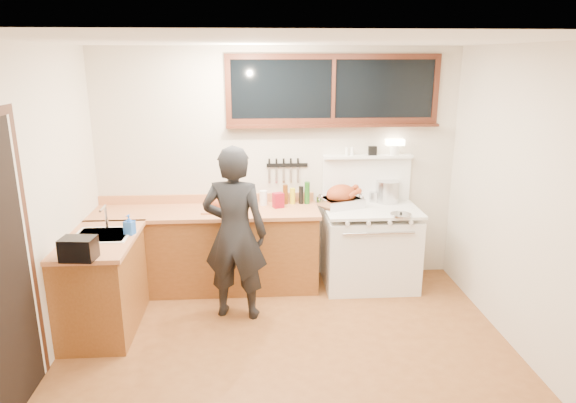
{
  "coord_description": "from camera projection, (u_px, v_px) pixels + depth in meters",
  "views": [
    {
      "loc": [
        -0.27,
        -3.87,
        2.5
      ],
      "look_at": [
        0.05,
        0.85,
        1.15
      ],
      "focal_mm": 32.0,
      "sensor_mm": 36.0,
      "label": 1
    }
  ],
  "objects": [
    {
      "name": "toaster",
      "position": [
        78.0,
        249.0,
        4.15
      ],
      "size": [
        0.29,
        0.21,
        0.19
      ],
      "color": "black",
      "rests_on": "counter_left"
    },
    {
      "name": "pitcher",
      "position": [
        263.0,
        198.0,
        5.67
      ],
      "size": [
        0.11,
        0.11,
        0.16
      ],
      "color": "white",
      "rests_on": "counter_back"
    },
    {
      "name": "ground_plane",
      "position": [
        289.0,
        358.0,
        4.42
      ],
      "size": [
        4.0,
        3.5,
        0.02
      ],
      "primitive_type": "cube",
      "color": "brown"
    },
    {
      "name": "counter_back",
      "position": [
        207.0,
        249.0,
        5.63
      ],
      "size": [
        2.44,
        0.64,
        1.0
      ],
      "color": "brown",
      "rests_on": "ground"
    },
    {
      "name": "pot_lid",
      "position": [
        401.0,
        215.0,
        5.3
      ],
      "size": [
        0.28,
        0.28,
        0.04
      ],
      "color": "silver",
      "rests_on": "vintage_stove"
    },
    {
      "name": "saucepan",
      "position": [
        376.0,
        196.0,
        5.83
      ],
      "size": [
        0.18,
        0.28,
        0.11
      ],
      "color": "silver",
      "rests_on": "vintage_stove"
    },
    {
      "name": "cutting_board",
      "position": [
        220.0,
        206.0,
        5.46
      ],
      "size": [
        0.37,
        0.29,
        0.13
      ],
      "color": "#C0794C",
      "rests_on": "counter_back"
    },
    {
      "name": "bottle_cluster",
      "position": [
        297.0,
        194.0,
        5.71
      ],
      "size": [
        0.3,
        0.06,
        0.25
      ],
      "color": "black",
      "rests_on": "counter_back"
    },
    {
      "name": "soap_bottle",
      "position": [
        129.0,
        225.0,
        4.73
      ],
      "size": [
        0.11,
        0.11,
        0.19
      ],
      "color": "blue",
      "rests_on": "counter_left"
    },
    {
      "name": "roast_turkey",
      "position": [
        341.0,
        198.0,
        5.61
      ],
      "size": [
        0.52,
        0.45,
        0.25
      ],
      "color": "silver",
      "rests_on": "vintage_stove"
    },
    {
      "name": "back_window",
      "position": [
        333.0,
        97.0,
        5.54
      ],
      "size": [
        2.32,
        0.13,
        0.77
      ],
      "color": "black",
      "rests_on": "room_shell"
    },
    {
      "name": "left_doorway",
      "position": [
        0.0,
        273.0,
        3.46
      ],
      "size": [
        0.02,
        1.04,
        2.17
      ],
      "color": "black",
      "rests_on": "ground"
    },
    {
      "name": "man",
      "position": [
        235.0,
        234.0,
        4.91
      ],
      "size": [
        0.69,
        0.53,
        1.71
      ],
      "color": "black",
      "rests_on": "ground"
    },
    {
      "name": "sink_unit",
      "position": [
        103.0,
        241.0,
        4.74
      ],
      "size": [
        0.5,
        0.45,
        0.37
      ],
      "color": "white",
      "rests_on": "counter_left"
    },
    {
      "name": "stockpot",
      "position": [
        388.0,
        191.0,
        5.78
      ],
      "size": [
        0.3,
        0.3,
        0.25
      ],
      "color": "silver",
      "rests_on": "vintage_stove"
    },
    {
      "name": "room_shell",
      "position": [
        289.0,
        169.0,
        3.96
      ],
      "size": [
        4.1,
        3.6,
        2.65
      ],
      "color": "beige",
      "rests_on": "ground"
    },
    {
      "name": "counter_left",
      "position": [
        103.0,
        283.0,
        4.78
      ],
      "size": [
        0.64,
        1.09,
        0.9
      ],
      "color": "brown",
      "rests_on": "ground"
    },
    {
      "name": "coffee_tin",
      "position": [
        278.0,
        200.0,
        5.58
      ],
      "size": [
        0.13,
        0.12,
        0.16
      ],
      "color": "maroon",
      "rests_on": "counter_back"
    },
    {
      "name": "knife_strip",
      "position": [
        286.0,
        166.0,
        5.72
      ],
      "size": [
        0.46,
        0.03,
        0.28
      ],
      "color": "black",
      "rests_on": "room_shell"
    },
    {
      "name": "vintage_stove",
      "position": [
        370.0,
        245.0,
        5.7
      ],
      "size": [
        1.02,
        0.74,
        1.6
      ],
      "color": "white",
      "rests_on": "ground"
    }
  ]
}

